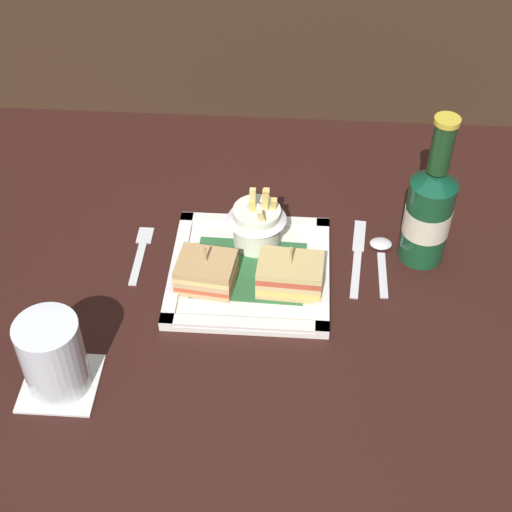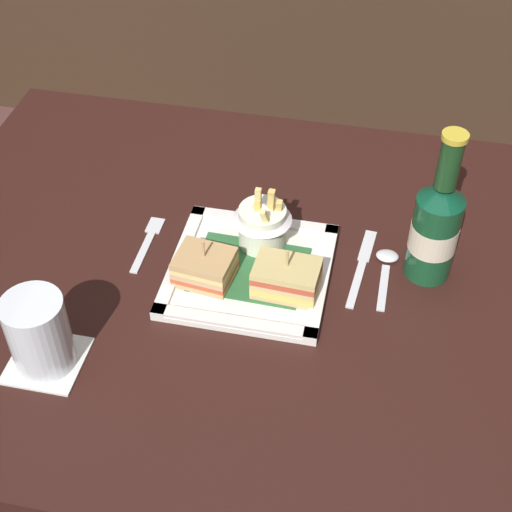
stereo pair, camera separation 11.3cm
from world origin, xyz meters
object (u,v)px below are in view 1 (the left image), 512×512
Objects in this scene: sandwich_half_right at (290,275)px; spoon at (381,251)px; fries_cup at (257,220)px; dining_table at (262,327)px; fork at (141,251)px; water_glass at (54,359)px; knife at (358,254)px; square_plate at (250,271)px; beer_bottle at (429,210)px; sandwich_half_left at (206,272)px.

sandwich_half_right is 0.77× the size of spoon.
dining_table is at bearing -78.78° from fries_cup.
sandwich_half_right is 0.25m from fork.
fork is at bearing -176.84° from spoon.
water_glass reaches higher than knife.
sandwich_half_right is at bearing -16.60° from fork.
spoon is (0.04, 0.00, 0.00)m from knife.
sandwich_half_right reaches higher than square_plate.
water_glass is 0.49m from knife.
fork is (-0.24, 0.07, -0.03)m from sandwich_half_right.
spoon is at bearing 32.64° from water_glass.
beer_bottle reaches higher than sandwich_half_right.
sandwich_half_left reaches higher than dining_table.
fork is at bearing 168.56° from dining_table.
water_glass is at bearing -150.44° from beer_bottle.
fork is 1.01× the size of spoon.
dining_table is 0.23m from spoon.
sandwich_half_right reaches higher than sandwich_half_left.
beer_bottle reaches higher than water_glass.
sandwich_half_right is at bearing -147.07° from spoon.
knife is 1.37× the size of spoon.
fork reaches higher than dining_table.
sandwich_half_right is 0.17m from spoon.
sandwich_half_left is 0.52× the size of knife.
sandwich_half_right is at bearing -27.33° from square_plate.
fries_cup is at bearing 83.38° from square_plate.
water_glass is 0.65× the size of knife.
sandwich_half_right is (0.12, 0.00, 0.00)m from sandwich_half_left.
beer_bottle reaches higher than spoon.
water_glass is at bearing -132.62° from sandwich_half_left.
sandwich_half_right reaches higher than fork.
fries_cup is at bearing 101.22° from dining_table.
sandwich_half_left is (-0.06, -0.03, 0.03)m from square_plate.
beer_bottle is at bearing 29.56° from water_glass.
fork is 0.38m from spoon.
beer_bottle is (0.32, 0.09, 0.06)m from sandwich_half_left.
sandwich_half_left is at bearing -126.53° from fries_cup.
fries_cup reaches higher than sandwich_half_right.
fork is (-0.19, 0.04, 0.12)m from dining_table.
sandwich_half_left is 0.71× the size of spoon.
dining_table is 8.91× the size of spoon.
spoon is at bearing -0.45° from fries_cup.
sandwich_half_left is 0.80× the size of water_glass.
sandwich_half_right is at bearing 32.50° from water_glass.
beer_bottle is at bearing 13.17° from square_plate.
sandwich_half_left reaches higher than spoon.
sandwich_half_left is 0.36× the size of beer_bottle.
spoon reaches higher than dining_table.
square_plate reaches higher than knife.
spoon reaches higher than knife.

